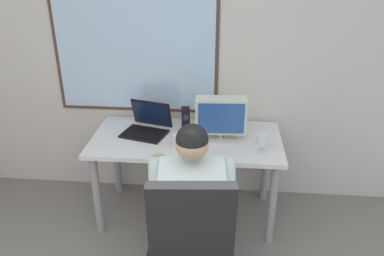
# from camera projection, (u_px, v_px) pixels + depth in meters

# --- Properties ---
(wall_rear) EXTENTS (4.43, 0.08, 2.82)m
(wall_rear) POSITION_uv_depth(u_px,v_px,m) (178.00, 41.00, 3.18)
(wall_rear) COLOR beige
(wall_rear) RESTS_ON ground
(desk) EXTENTS (1.50, 0.73, 0.74)m
(desk) POSITION_uv_depth(u_px,v_px,m) (187.00, 149.00, 3.12)
(desk) COLOR #989297
(desk) RESTS_ON ground
(office_chair) EXTENTS (0.52, 0.55, 1.03)m
(office_chair) POSITION_uv_depth(u_px,v_px,m) (191.00, 236.00, 2.28)
(office_chair) COLOR black
(office_chair) RESTS_ON ground
(person_seated) EXTENTS (0.56, 0.84, 1.23)m
(person_seated) POSITION_uv_depth(u_px,v_px,m) (192.00, 198.00, 2.50)
(person_seated) COLOR navy
(person_seated) RESTS_ON ground
(crt_monitor) EXTENTS (0.40, 0.22, 0.35)m
(crt_monitor) POSITION_uv_depth(u_px,v_px,m) (221.00, 117.00, 2.97)
(crt_monitor) COLOR beige
(crt_monitor) RESTS_ON desk
(laptop) EXTENTS (0.41, 0.39, 0.24)m
(laptop) POSITION_uv_depth(u_px,v_px,m) (148.00, 124.00, 3.16)
(laptop) COLOR black
(laptop) RESTS_ON desk
(wine_glass) EXTENTS (0.08, 0.08, 0.14)m
(wine_glass) POSITION_uv_depth(u_px,v_px,m) (261.00, 140.00, 2.84)
(wine_glass) COLOR silver
(wine_glass) RESTS_ON desk
(desk_speaker) EXTENTS (0.08, 0.09, 0.19)m
(desk_speaker) POSITION_uv_depth(u_px,v_px,m) (186.00, 119.00, 3.18)
(desk_speaker) COLOR black
(desk_speaker) RESTS_ON desk
(coffee_mug) EXTENTS (0.08, 0.08, 0.11)m
(coffee_mug) POSITION_uv_depth(u_px,v_px,m) (178.00, 141.00, 2.91)
(coffee_mug) COLOR beige
(coffee_mug) RESTS_ON desk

